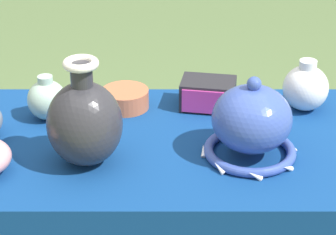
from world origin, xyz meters
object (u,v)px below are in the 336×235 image
at_px(mosaic_tile_box, 207,94).
at_px(jar_round_porcelain, 305,87).
at_px(jar_round_celadon, 46,99).
at_px(vase_tall_bulbous, 84,122).
at_px(vase_dome_bell, 250,124).
at_px(pot_squat_terracotta, 124,99).

bearing_deg(mosaic_tile_box, jar_round_porcelain, 7.37).
bearing_deg(jar_round_celadon, vase_tall_bulbous, -60.29).
xyz_separation_m(jar_round_celadon, jar_round_porcelain, (0.65, 0.05, 0.01)).
xyz_separation_m(vase_dome_bell, jar_round_celadon, (-0.49, 0.18, -0.03)).
relative_size(vase_dome_bell, jar_round_porcelain, 1.66).
bearing_deg(jar_round_porcelain, vase_tall_bulbous, -153.72).
xyz_separation_m(mosaic_tile_box, pot_squat_terracotta, (-0.21, -0.00, -0.01)).
height_order(mosaic_tile_box, jar_round_celadon, jar_round_celadon).
distance_m(vase_tall_bulbous, pot_squat_terracotta, 0.29).
bearing_deg(pot_squat_terracotta, vase_tall_bulbous, -104.55).
distance_m(vase_dome_bell, jar_round_celadon, 0.52).
bearing_deg(vase_dome_bell, vase_tall_bulbous, -175.49).
bearing_deg(pot_squat_terracotta, jar_round_celadon, -162.62).
bearing_deg(jar_round_celadon, jar_round_porcelain, 4.57).
bearing_deg(vase_tall_bulbous, pot_squat_terracotta, 75.45).
bearing_deg(vase_dome_bell, pot_squat_terracotta, 140.81).
bearing_deg(vase_dome_bell, jar_round_celadon, 159.51).
distance_m(vase_dome_bell, pot_squat_terracotta, 0.39).
bearing_deg(vase_tall_bulbous, vase_dome_bell, 4.51).
distance_m(vase_tall_bulbous, mosaic_tile_box, 0.40).
height_order(vase_dome_bell, jar_round_porcelain, vase_dome_bell).
relative_size(mosaic_tile_box, pot_squat_terracotta, 1.25).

